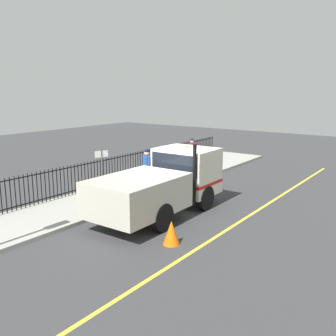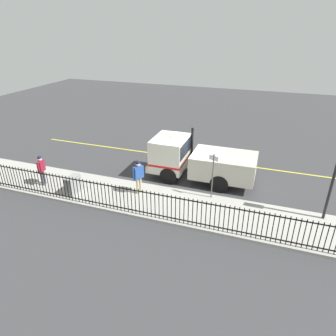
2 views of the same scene
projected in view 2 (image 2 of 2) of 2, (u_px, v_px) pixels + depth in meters
name	position (u px, v px, depth m)	size (l,w,h in m)	color
ground_plane	(182.00, 177.00, 17.30)	(55.47, 55.47, 0.00)	#38383A
sidewalk_slab	(164.00, 203.00, 14.63)	(3.01, 25.21, 0.13)	#A3A099
lane_marking	(194.00, 159.00, 19.65)	(0.12, 22.69, 0.01)	yellow
work_truck	(194.00, 158.00, 16.61)	(2.35, 5.84, 2.66)	silver
worker_standing	(138.00, 173.00, 14.97)	(0.58, 0.45, 1.80)	#264C99
pedestrian_distant	(41.00, 167.00, 15.82)	(0.60, 0.32, 1.67)	maroon
iron_fence	(153.00, 204.00, 13.18)	(0.04, 21.47, 1.32)	black
utility_cabinet	(73.00, 185.00, 15.20)	(0.86, 0.41, 0.96)	gray
traffic_cone	(239.00, 165.00, 17.90)	(0.52, 0.52, 0.74)	orange
street_sign	(213.00, 171.00, 14.41)	(0.19, 0.48, 2.33)	#4C4C4C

